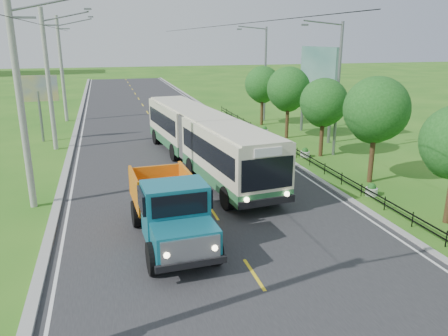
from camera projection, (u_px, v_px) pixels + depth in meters
name	position (u px, v px, depth m)	size (l,w,h in m)	color
ground	(254.00, 275.00, 15.23)	(240.00, 240.00, 0.00)	#276818
road	(169.00, 145.00, 33.71)	(14.00, 120.00, 0.02)	#28282B
curb_left	(71.00, 150.00, 31.86)	(0.40, 120.00, 0.15)	#9E9E99
curb_right	(256.00, 139.00, 35.52)	(0.30, 120.00, 0.10)	#9E9E99
edge_line_left	(79.00, 151.00, 32.01)	(0.12, 120.00, 0.00)	silver
edge_line_right	(250.00, 140.00, 35.40)	(0.12, 120.00, 0.00)	silver
centre_dash	(254.00, 274.00, 15.22)	(0.12, 2.20, 0.00)	yellow
railing_right	(297.00, 153.00, 30.12)	(0.04, 40.00, 0.60)	black
pole_near	(21.00, 103.00, 19.99)	(3.51, 0.32, 10.00)	gray
pole_mid	(49.00, 80.00, 31.08)	(3.51, 0.32, 10.00)	gray
pole_far	(62.00, 69.00, 42.17)	(3.51, 0.32, 10.00)	gray
tree_third	(375.00, 113.00, 24.12)	(3.60, 3.62, 6.00)	#382314
tree_fourth	(323.00, 105.00, 29.78)	(3.24, 3.31, 5.40)	#382314
tree_fifth	(288.00, 91.00, 35.25)	(3.48, 3.52, 5.80)	#382314
tree_back	(262.00, 86.00, 40.85)	(3.30, 3.36, 5.50)	#382314
streetlight_mid	(336.00, 85.00, 29.48)	(3.02, 0.20, 9.07)	slate
streetlight_far	(264.00, 71.00, 42.41)	(3.02, 0.20, 9.07)	slate
planter_near	(371.00, 190.00, 22.88)	(0.64, 0.64, 0.67)	silver
planter_mid	(305.00, 153.00, 30.27)	(0.64, 0.64, 0.67)	silver
planter_far	(264.00, 131.00, 37.67)	(0.64, 0.64, 0.67)	silver
billboard_left	(38.00, 93.00, 33.89)	(3.00, 0.20, 5.20)	slate
billboard_right	(318.00, 72.00, 35.32)	(0.24, 6.00, 7.30)	slate
bus	(203.00, 136.00, 27.31)	(4.79, 17.84, 3.41)	#296639
dump_truck	(170.00, 205.00, 17.28)	(2.89, 6.72, 2.77)	#14677A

